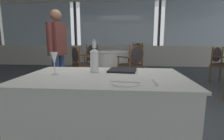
% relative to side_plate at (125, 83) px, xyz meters
% --- Properties ---
extents(ground_plane, '(15.49, 15.49, 0.00)m').
position_rel_side_plate_xyz_m(ground_plane, '(-0.40, 1.49, -0.77)').
color(ground_plane, '#4C5156').
extents(window_wall_far, '(10.91, 0.14, 2.86)m').
position_rel_side_plate_xyz_m(window_wall_far, '(-0.40, 5.96, 0.37)').
color(window_wall_far, silver).
rests_on(window_wall_far, ground_plane).
extents(foreground_table, '(1.42, 0.88, 0.76)m').
position_rel_side_plate_xyz_m(foreground_table, '(-0.19, 0.27, -0.39)').
color(foreground_table, silver).
rests_on(foreground_table, ground_plane).
extents(side_plate, '(0.20, 0.20, 0.01)m').
position_rel_side_plate_xyz_m(side_plate, '(0.00, 0.00, 0.00)').
color(side_plate, white).
rests_on(side_plate, foreground_table).
extents(butter_knife, '(0.21, 0.03, 0.00)m').
position_rel_side_plate_xyz_m(butter_knife, '(0.00, 0.00, 0.01)').
color(butter_knife, silver).
rests_on(butter_knife, foreground_table).
extents(dinner_fork, '(0.02, 0.20, 0.00)m').
position_rel_side_plate_xyz_m(dinner_fork, '(0.22, 0.05, -0.00)').
color(dinner_fork, silver).
rests_on(dinner_fork, foreground_table).
extents(water_bottle, '(0.08, 0.08, 0.32)m').
position_rel_side_plate_xyz_m(water_bottle, '(-0.30, 0.43, 0.12)').
color(water_bottle, white).
rests_on(water_bottle, foreground_table).
extents(wine_glass, '(0.07, 0.07, 0.21)m').
position_rel_side_plate_xyz_m(wine_glass, '(-0.64, 0.28, 0.14)').
color(wine_glass, white).
rests_on(wine_glass, foreground_table).
extents(menu_book, '(0.29, 0.28, 0.02)m').
position_rel_side_plate_xyz_m(menu_book, '(-0.03, 0.49, 0.01)').
color(menu_book, black).
rests_on(menu_book, foreground_table).
extents(background_table_0, '(1.02, 1.02, 0.76)m').
position_rel_side_plate_xyz_m(background_table_0, '(-0.44, 3.61, -0.39)').
color(background_table_0, silver).
rests_on(background_table_0, ground_plane).
extents(dining_chair_0_0, '(0.65, 0.66, 0.92)m').
position_rel_side_plate_xyz_m(dining_chair_0_0, '(-1.15, 3.00, -0.23)').
color(dining_chair_0_0, brown).
rests_on(dining_chair_0_0, ground_plane).
extents(dining_chair_0_1, '(0.66, 0.65, 0.96)m').
position_rel_side_plate_xyz_m(dining_chair_0_1, '(0.17, 2.89, -0.21)').
color(dining_chair_0_1, brown).
rests_on(dining_chair_0_1, ground_plane).
extents(dining_chair_0_2, '(0.65, 0.66, 0.99)m').
position_rel_side_plate_xyz_m(dining_chair_0_2, '(0.28, 4.22, -0.19)').
color(dining_chair_0_2, brown).
rests_on(dining_chair_0_2, ground_plane).
extents(dining_chair_0_3, '(0.66, 0.65, 0.93)m').
position_rel_side_plate_xyz_m(dining_chair_0_3, '(-1.04, 4.32, -0.21)').
color(dining_chair_0_3, brown).
rests_on(dining_chair_0_3, ground_plane).
extents(dining_chair_1_2, '(0.65, 0.63, 0.91)m').
position_rel_side_plate_xyz_m(dining_chair_1_2, '(2.36, 3.20, -0.23)').
color(dining_chair_1_2, brown).
rests_on(dining_chair_1_2, ground_plane).
extents(diner_person_0, '(0.26, 0.52, 1.62)m').
position_rel_side_plate_xyz_m(diner_person_0, '(-1.29, 1.94, 0.15)').
color(diner_person_0, '#334770').
rests_on(diner_person_0, ground_plane).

